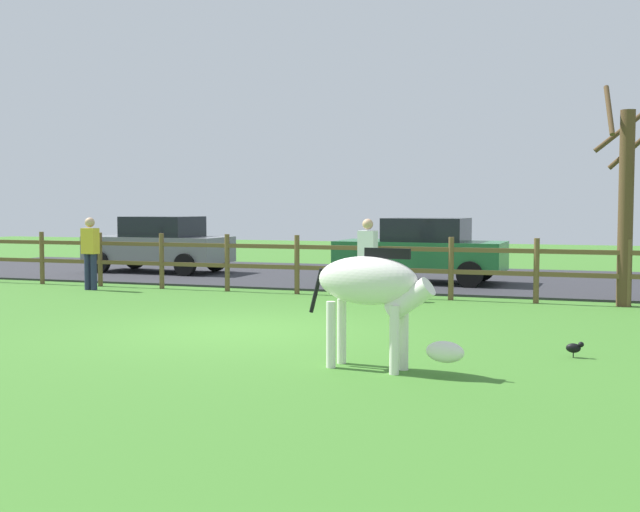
# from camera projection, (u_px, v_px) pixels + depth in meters

# --- Properties ---
(ground_plane) EXTENTS (60.00, 60.00, 0.00)m
(ground_plane) POSITION_uv_depth(u_px,v_px,m) (240.00, 330.00, 12.05)
(ground_plane) COLOR #3D7528
(parking_asphalt) EXTENTS (28.00, 7.40, 0.05)m
(parking_asphalt) POSITION_uv_depth(u_px,v_px,m) (391.00, 277.00, 20.80)
(parking_asphalt) COLOR #2D2D33
(parking_asphalt) RESTS_ON ground_plane
(paddock_fence) EXTENTS (21.78, 0.11, 1.27)m
(paddock_fence) POSITION_uv_depth(u_px,v_px,m) (334.00, 262.00, 16.77)
(paddock_fence) COLOR brown
(paddock_fence) RESTS_ON ground_plane
(bare_tree) EXTENTS (1.27, 1.31, 4.20)m
(bare_tree) POSITION_uv_depth(u_px,v_px,m) (626.00, 199.00, 14.86)
(bare_tree) COLOR #513A23
(bare_tree) RESTS_ON ground_plane
(zebra) EXTENTS (1.93, 0.66, 1.41)m
(zebra) POSITION_uv_depth(u_px,v_px,m) (374.00, 290.00, 9.09)
(zebra) COLOR white
(zebra) RESTS_ON ground_plane
(crow_on_grass) EXTENTS (0.21, 0.10, 0.20)m
(crow_on_grass) POSITION_uv_depth(u_px,v_px,m) (574.00, 348.00, 9.86)
(crow_on_grass) COLOR black
(crow_on_grass) RESTS_ON ground_plane
(parked_car_green) EXTENTS (4.04, 1.96, 1.56)m
(parked_car_green) POSITION_uv_depth(u_px,v_px,m) (422.00, 250.00, 19.13)
(parked_car_green) COLOR #236B38
(parked_car_green) RESTS_ON parking_asphalt
(parked_car_grey) EXTENTS (4.04, 1.95, 1.56)m
(parked_car_grey) POSITION_uv_depth(u_px,v_px,m) (159.00, 244.00, 22.11)
(parked_car_grey) COLOR slate
(parked_car_grey) RESTS_ON parking_asphalt
(visitor_left_of_tree) EXTENTS (0.38, 0.25, 1.64)m
(visitor_left_of_tree) POSITION_uv_depth(u_px,v_px,m) (90.00, 250.00, 17.84)
(visitor_left_of_tree) COLOR #232847
(visitor_left_of_tree) RESTS_ON ground_plane
(visitor_right_of_tree) EXTENTS (0.39, 0.28, 1.64)m
(visitor_right_of_tree) POSITION_uv_depth(u_px,v_px,m) (368.00, 255.00, 16.01)
(visitor_right_of_tree) COLOR #232847
(visitor_right_of_tree) RESTS_ON ground_plane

